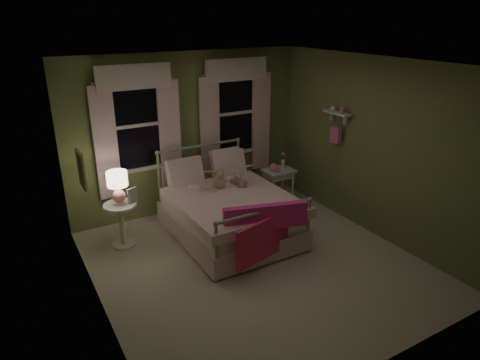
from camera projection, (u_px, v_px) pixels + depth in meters
room_shell at (257, 172)px, 5.27m from camera, size 4.20×4.20×4.20m
bed at (229, 212)px, 6.36m from camera, size 1.58×2.04×1.18m
pink_throw at (267, 225)px, 5.45m from camera, size 1.08×0.42×0.71m
child_left at (198, 173)px, 6.37m from camera, size 0.30×0.26×0.69m
child_right at (231, 165)px, 6.63m from camera, size 0.37×0.29×0.75m
book_left at (205, 175)px, 6.16m from camera, size 0.23×0.18×0.26m
book_right at (239, 171)px, 6.43m from camera, size 0.20×0.12×0.26m
teddy_bear at (220, 180)px, 6.42m from camera, size 0.24×0.20×0.32m
nightstand_left at (121, 219)px, 6.04m from camera, size 0.46×0.46×0.65m
table_lamp at (118, 184)px, 5.84m from camera, size 0.28×0.28×0.46m
book_nightstand at (128, 204)px, 5.93m from camera, size 0.23×0.27×0.02m
nightstand_right at (278, 175)px, 7.30m from camera, size 0.50×0.40×0.64m
pink_toy at (274, 168)px, 7.19m from camera, size 0.14×0.19×0.14m
bud_vase at (283, 160)px, 7.31m from camera, size 0.06×0.06×0.28m
window_left at (137, 121)px, 6.39m from camera, size 1.34×0.13×1.96m
window_right at (236, 109)px, 7.19m from camera, size 1.34×0.13×1.96m
wall_shelf at (336, 124)px, 6.64m from camera, size 0.15×0.50×0.60m
framed_picture at (81, 170)px, 4.77m from camera, size 0.03×0.32×0.42m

